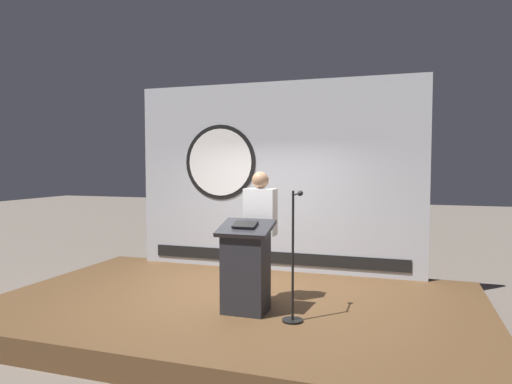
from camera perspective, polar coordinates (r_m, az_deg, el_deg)
name	(u,v)px	position (r m, az deg, el deg)	size (l,w,h in m)	color
ground_plane	(236,322)	(6.36, -2.47, -15.81)	(40.00, 40.00, 0.00)	#6B6056
stage_platform	(236,311)	(6.31, -2.47, -14.52)	(6.40, 4.00, 0.30)	brown
banner_display	(273,177)	(7.77, 2.11, 1.85)	(4.94, 0.12, 3.18)	#B2B7C1
podium	(246,268)	(5.63, -1.29, -9.44)	(0.64, 0.50, 1.12)	#26262B
speaker_person	(260,235)	(6.01, 0.54, -5.41)	(0.40, 0.26, 1.71)	black
microphone_stand	(294,275)	(5.37, 4.71, -10.25)	(0.24, 0.51, 1.50)	black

